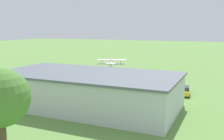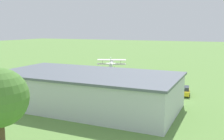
% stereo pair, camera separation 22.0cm
% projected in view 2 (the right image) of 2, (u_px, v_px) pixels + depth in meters
% --- Properties ---
extents(ground_plane, '(400.00, 400.00, 0.00)m').
position_uv_depth(ground_plane, '(150.00, 72.00, 78.66)').
color(ground_plane, '#608C42').
extents(hangar, '(29.79, 15.26, 5.75)m').
position_uv_depth(hangar, '(88.00, 90.00, 43.96)').
color(hangar, silver).
rests_on(hangar, ground_plane).
extents(biplane, '(8.51, 7.04, 3.74)m').
position_uv_depth(biplane, '(111.00, 63.00, 76.73)').
color(biplane, silver).
extents(car_yellow, '(2.57, 4.71, 1.76)m').
position_uv_depth(car_yellow, '(185.00, 91.00, 51.71)').
color(car_yellow, gold).
rests_on(car_yellow, ground_plane).
extents(car_red, '(2.25, 4.41, 1.55)m').
position_uv_depth(car_red, '(73.00, 80.00, 63.43)').
color(car_red, red).
rests_on(car_red, ground_plane).
extents(car_silver, '(2.29, 4.07, 1.72)m').
position_uv_depth(car_silver, '(43.00, 78.00, 64.53)').
color(car_silver, '#B7B7BC').
rests_on(car_silver, ground_plane).
extents(person_by_parked_cars, '(0.47, 0.47, 1.71)m').
position_uv_depth(person_by_parked_cars, '(152.00, 87.00, 54.86)').
color(person_by_parked_cars, '#72338C').
rests_on(person_by_parked_cars, ground_plane).
extents(person_at_fence_line, '(0.52, 0.52, 1.71)m').
position_uv_depth(person_at_fence_line, '(128.00, 82.00, 60.71)').
color(person_at_fence_line, orange).
rests_on(person_at_fence_line, ground_plane).
extents(person_near_hangar_door, '(0.42, 0.42, 1.58)m').
position_uv_depth(person_near_hangar_door, '(100.00, 78.00, 65.72)').
color(person_near_hangar_door, '#72338C').
rests_on(person_near_hangar_door, ground_plane).
extents(person_beside_truck, '(0.41, 0.41, 1.58)m').
position_uv_depth(person_beside_truck, '(90.00, 78.00, 65.22)').
color(person_beside_truck, '#3F3F47').
rests_on(person_beside_truck, ground_plane).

